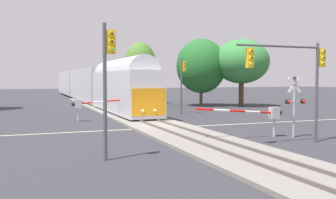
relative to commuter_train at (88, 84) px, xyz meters
The scene contains 13 objects.
ground_plane 33.38m from the commuter_train, 90.01° to the right, with size 220.00×220.00×0.00m, color #333338.
road_centre_stripe 33.38m from the commuter_train, 90.01° to the right, with size 44.00×0.20×0.01m.
railway_track 33.37m from the commuter_train, 90.01° to the right, with size 4.40×80.00×0.32m.
commuter_train is the anchor object (origin of this frame).
crossing_gate_near 39.80m from the commuter_train, 83.70° to the right, with size 5.77×0.40×1.91m.
crossing_signal_mast 40.61m from the commuter_train, 81.57° to the right, with size 1.36×0.44×3.70m.
crossing_gate_far 27.36m from the commuter_train, 98.80° to the right, with size 6.58×0.40×1.93m.
traffic_signal_far_side 24.80m from the commuter_train, 77.10° to the right, with size 0.53×0.38×5.51m.
traffic_signal_near_right 42.20m from the commuter_train, 83.87° to the right, with size 5.56×0.38×5.46m.
traffic_signal_near_left 42.87m from the commuter_train, 97.69° to the right, with size 0.53×0.38×5.87m.
maple_right_background 24.02m from the commuter_train, 45.77° to the right, with size 6.97×6.97×8.48m.
elm_centre_background 10.46m from the commuter_train, 54.28° to the right, with size 4.44×4.44×8.57m.
oak_far_right 19.16m from the commuter_train, 50.11° to the right, with size 6.37×6.37×8.62m.
Camera 1 is at (-9.05, -25.12, 3.52)m, focal length 40.30 mm.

